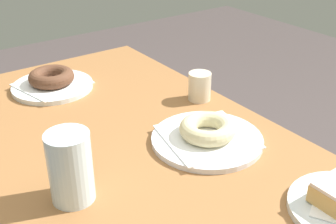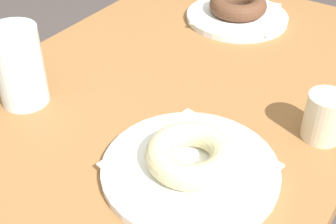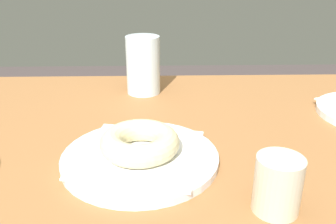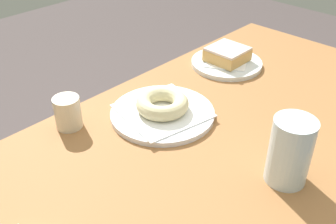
{
  "view_description": "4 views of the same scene",
  "coord_description": "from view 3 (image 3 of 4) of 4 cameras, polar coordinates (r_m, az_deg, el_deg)",
  "views": [
    {
      "loc": [
        -0.58,
        0.39,
        1.21
      ],
      "look_at": [
        0.09,
        -0.09,
        0.78
      ],
      "focal_mm": 45.92,
      "sensor_mm": 36.0,
      "label": 1
    },
    {
      "loc": [
        -0.39,
        -0.35,
        1.17
      ],
      "look_at": [
        0.06,
        -0.05,
        0.76
      ],
      "focal_mm": 49.6,
      "sensor_mm": 36.0,
      "label": 2
    },
    {
      "loc": [
        0.03,
        -0.6,
        1.02
      ],
      "look_at": [
        0.04,
        -0.05,
        0.78
      ],
      "focal_mm": 38.4,
      "sensor_mm": 36.0,
      "label": 3
    },
    {
      "loc": [
        0.53,
        0.4,
        1.23
      ],
      "look_at": [
        0.02,
        -0.08,
        0.77
      ],
      "focal_mm": 42.11,
      "sensor_mm": 36.0,
      "label": 4
    }
  ],
  "objects": [
    {
      "name": "donut_sugar_ring",
      "position": [
        0.53,
        -4.98,
        -4.82
      ],
      "size": [
        0.12,
        0.12,
        0.03
      ],
      "primitive_type": "torus",
      "color": "beige",
      "rests_on": "napkin_sugar_ring"
    },
    {
      "name": "napkin_sugar_ring",
      "position": [
        0.54,
        -4.91,
        -6.56
      ],
      "size": [
        0.21,
        0.21,
        0.0
      ],
      "primitive_type": "cube",
      "rotation": [
        0.0,
        0.0,
        -0.2
      ],
      "color": "white",
      "rests_on": "plate_sugar_ring"
    },
    {
      "name": "water_glass",
      "position": [
        0.81,
        -3.97,
        7.44
      ],
      "size": [
        0.08,
        0.08,
        0.13
      ],
      "primitive_type": "cylinder",
      "color": "silver",
      "rests_on": "table"
    },
    {
      "name": "table",
      "position": [
        0.7,
        -3.71,
        -8.79
      ],
      "size": [
        1.26,
        0.61,
        0.73
      ],
      "color": "#956236",
      "rests_on": "ground_plane"
    },
    {
      "name": "sugar_jar",
      "position": [
        0.45,
        17.02,
        -10.95
      ],
      "size": [
        0.06,
        0.06,
        0.07
      ],
      "primitive_type": "cylinder",
      "color": "beige",
      "rests_on": "table"
    },
    {
      "name": "plate_sugar_ring",
      "position": [
        0.55,
        -4.89,
        -7.24
      ],
      "size": [
        0.24,
        0.24,
        0.01
      ],
      "primitive_type": "cylinder",
      "color": "white",
      "rests_on": "table"
    }
  ]
}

